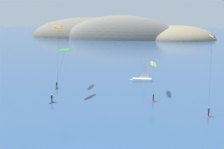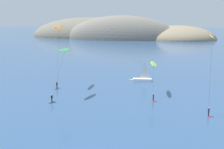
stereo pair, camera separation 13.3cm
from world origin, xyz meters
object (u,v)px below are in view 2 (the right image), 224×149
at_px(kitesurfer_lime, 154,66).
at_px(kitesurfer_green, 64,55).
at_px(kitesurfer_yellow, 212,43).
at_px(kitesurfer_orange, 59,32).
at_px(sailboat_near, 141,79).

relative_size(kitesurfer_lime, kitesurfer_green, 0.95).
height_order(kitesurfer_yellow, kitesurfer_orange, kitesurfer_orange).
height_order(kitesurfer_lime, kitesurfer_green, kitesurfer_green).
bearing_deg(kitesurfer_orange, sailboat_near, 20.53).
distance_m(sailboat_near, kitesurfer_green, 23.38).
bearing_deg(kitesurfer_lime, kitesurfer_yellow, -43.99).
relative_size(kitesurfer_yellow, kitesurfer_lime, 1.43).
height_order(sailboat_near, kitesurfer_orange, kitesurfer_orange).
bearing_deg(kitesurfer_yellow, kitesurfer_lime, 136.01).
xyz_separation_m(kitesurfer_yellow, kitesurfer_green, (-27.95, 5.18, -3.24)).
height_order(kitesurfer_orange, kitesurfer_green, kitesurfer_orange).
height_order(sailboat_near, kitesurfer_lime, kitesurfer_lime).
relative_size(kitesurfer_orange, kitesurfer_green, 1.43).
distance_m(sailboat_near, kitesurfer_orange, 23.82).
height_order(sailboat_near, kitesurfer_yellow, kitesurfer_yellow).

